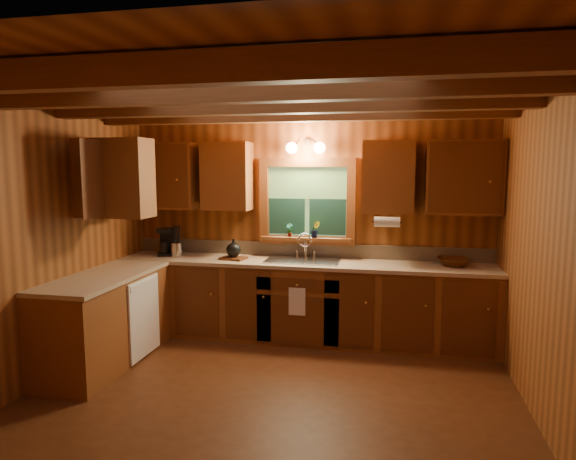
% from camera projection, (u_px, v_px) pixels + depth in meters
% --- Properties ---
extents(room, '(4.20, 4.20, 4.20)m').
position_uv_depth(room, '(267.00, 248.00, 4.07)').
color(room, '#4E2812').
rests_on(room, ground).
extents(ceiling_beams, '(4.20, 2.54, 0.18)m').
position_uv_depth(ceiling_beams, '(267.00, 97.00, 3.92)').
color(ceiling_beams, brown).
rests_on(ceiling_beams, room).
extents(base_cabinets, '(4.20, 2.22, 0.86)m').
position_uv_depth(base_cabinets, '(253.00, 307.00, 5.53)').
color(base_cabinets, brown).
rests_on(base_cabinets, ground).
extents(countertop, '(4.20, 2.24, 0.04)m').
position_uv_depth(countertop, '(254.00, 266.00, 5.48)').
color(countertop, tan).
rests_on(countertop, base_cabinets).
extents(backsplash, '(4.20, 0.02, 0.16)m').
position_uv_depth(backsplash, '(307.00, 250.00, 5.94)').
color(backsplash, tan).
rests_on(backsplash, room).
extents(dishwasher_panel, '(0.02, 0.60, 0.80)m').
position_uv_depth(dishwasher_panel, '(144.00, 317.00, 5.14)').
color(dishwasher_panel, white).
rests_on(dishwasher_panel, base_cabinets).
extents(upper_cabinets, '(4.19, 1.77, 0.78)m').
position_uv_depth(upper_cabinets, '(249.00, 177.00, 5.50)').
color(upper_cabinets, brown).
rests_on(upper_cabinets, room).
extents(window, '(1.12, 0.08, 1.00)m').
position_uv_depth(window, '(307.00, 203.00, 5.86)').
color(window, brown).
rests_on(window, room).
extents(window_sill, '(1.06, 0.14, 0.04)m').
position_uv_depth(window_sill, '(306.00, 239.00, 5.86)').
color(window_sill, brown).
rests_on(window_sill, room).
extents(wall_sconce, '(0.45, 0.21, 0.17)m').
position_uv_depth(wall_sconce, '(306.00, 148.00, 5.66)').
color(wall_sconce, black).
rests_on(wall_sconce, room).
extents(paper_towel_roll, '(0.27, 0.11, 0.11)m').
position_uv_depth(paper_towel_roll, '(387.00, 222.00, 5.36)').
color(paper_towel_roll, white).
rests_on(paper_towel_roll, upper_cabinets).
extents(dish_towel, '(0.18, 0.01, 0.30)m').
position_uv_depth(dish_towel, '(297.00, 302.00, 5.40)').
color(dish_towel, white).
rests_on(dish_towel, base_cabinets).
extents(sink, '(0.82, 0.48, 0.43)m').
position_uv_depth(sink, '(303.00, 265.00, 5.68)').
color(sink, silver).
rests_on(sink, countertop).
extents(coffee_maker, '(0.18, 0.23, 0.32)m').
position_uv_depth(coffee_maker, '(166.00, 242.00, 6.05)').
color(coffee_maker, black).
rests_on(coffee_maker, countertop).
extents(utensil_crock, '(0.13, 0.13, 0.37)m').
position_uv_depth(utensil_crock, '(177.00, 249.00, 5.94)').
color(utensil_crock, silver).
rests_on(utensil_crock, countertop).
extents(cutting_board, '(0.31, 0.25, 0.02)m').
position_uv_depth(cutting_board, '(234.00, 258.00, 5.78)').
color(cutting_board, '#532911').
rests_on(cutting_board, countertop).
extents(teakettle, '(0.17, 0.17, 0.21)m').
position_uv_depth(teakettle, '(233.00, 250.00, 5.76)').
color(teakettle, black).
rests_on(teakettle, cutting_board).
extents(wicker_basket, '(0.37, 0.37, 0.09)m').
position_uv_depth(wicker_basket, '(453.00, 262.00, 5.40)').
color(wicker_basket, '#48230C').
rests_on(wicker_basket, countertop).
extents(potted_plant_left, '(0.10, 0.09, 0.16)m').
position_uv_depth(potted_plant_left, '(289.00, 230.00, 5.89)').
color(potted_plant_left, '#532911').
rests_on(potted_plant_left, window_sill).
extents(potted_plant_right, '(0.13, 0.11, 0.19)m').
position_uv_depth(potted_plant_right, '(315.00, 229.00, 5.80)').
color(potted_plant_right, '#532911').
rests_on(potted_plant_right, window_sill).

